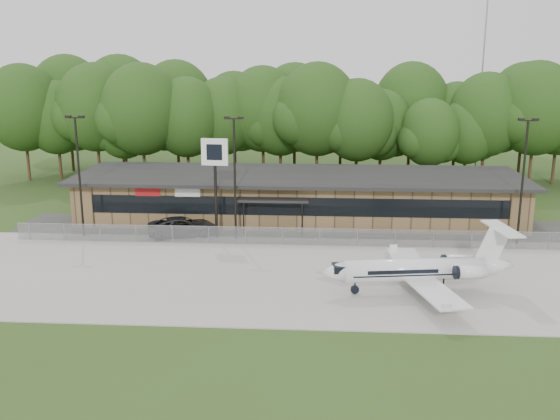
# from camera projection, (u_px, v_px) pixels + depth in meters

# --- Properties ---
(ground) EXTENTS (160.00, 160.00, 0.00)m
(ground) POSITION_uv_depth(u_px,v_px,m) (284.00, 323.00, 35.80)
(ground) COLOR #324819
(ground) RESTS_ON ground
(apron) EXTENTS (64.00, 18.00, 0.08)m
(apron) POSITION_uv_depth(u_px,v_px,m) (291.00, 275.00, 43.54)
(apron) COLOR #9E9B93
(apron) RESTS_ON ground
(parking_lot) EXTENTS (50.00, 9.00, 0.06)m
(parking_lot) POSITION_uv_depth(u_px,v_px,m) (297.00, 230.00, 54.69)
(parking_lot) COLOR #383835
(parking_lot) RESTS_ON ground
(terminal) EXTENTS (41.00, 11.65, 4.30)m
(terminal) POSITION_uv_depth(u_px,v_px,m) (299.00, 196.00, 58.47)
(terminal) COLOR olive
(terminal) RESTS_ON ground
(fence) EXTENTS (46.00, 0.04, 1.52)m
(fence) POSITION_uv_depth(u_px,v_px,m) (295.00, 237.00, 50.15)
(fence) COLOR gray
(fence) RESTS_ON ground
(treeline) EXTENTS (72.00, 12.00, 15.00)m
(treeline) POSITION_uv_depth(u_px,v_px,m) (305.00, 120.00, 74.69)
(treeline) COLOR #143912
(treeline) RESTS_ON ground
(radio_mast) EXTENTS (0.20, 0.20, 25.00)m
(radio_mast) POSITION_uv_depth(u_px,v_px,m) (482.00, 76.00, 77.92)
(radio_mast) COLOR gray
(radio_mast) RESTS_ON ground
(light_pole_left) EXTENTS (1.55, 0.30, 10.23)m
(light_pole_left) POSITION_uv_depth(u_px,v_px,m) (79.00, 167.00, 51.49)
(light_pole_left) COLOR black
(light_pole_left) RESTS_ON ground
(light_pole_mid) EXTENTS (1.55, 0.30, 10.23)m
(light_pole_mid) POSITION_uv_depth(u_px,v_px,m) (235.00, 169.00, 50.67)
(light_pole_mid) COLOR black
(light_pole_mid) RESTS_ON ground
(light_pole_right) EXTENTS (1.55, 0.30, 10.23)m
(light_pole_right) POSITION_uv_depth(u_px,v_px,m) (523.00, 172.00, 49.22)
(light_pole_right) COLOR black
(light_pole_right) RESTS_ON ground
(business_jet) EXTENTS (12.94, 11.59, 4.35)m
(business_jet) POSITION_uv_depth(u_px,v_px,m) (421.00, 270.00, 39.88)
(business_jet) COLOR white
(business_jet) RESTS_ON ground
(suv) EXTENTS (6.41, 4.37, 1.63)m
(suv) POSITION_uv_depth(u_px,v_px,m) (183.00, 227.00, 52.90)
(suv) COLOR #343537
(suv) RESTS_ON ground
(pole_sign) EXTENTS (2.21, 0.41, 8.40)m
(pole_sign) POSITION_uv_depth(u_px,v_px,m) (215.00, 163.00, 50.95)
(pole_sign) COLOR black
(pole_sign) RESTS_ON ground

